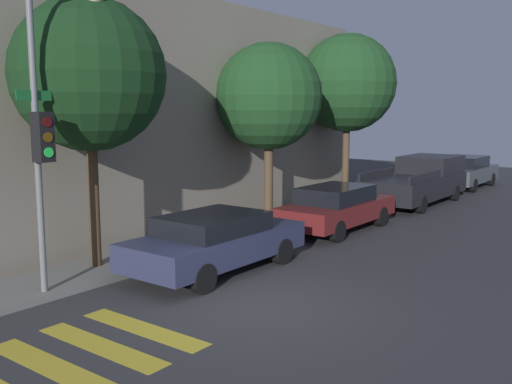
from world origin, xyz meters
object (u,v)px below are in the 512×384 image
Objects in this scene: traffic_light_pole at (53,100)px; tree_near_corner at (89,75)px; sedan_near_corner at (215,240)px; sedan_middle at (337,207)px; sedan_far_end at (464,171)px; tree_midblock at (269,97)px; tree_far_end at (347,83)px; pickup_truck at (419,180)px.

tree_near_corner is at bearing 29.39° from traffic_light_pole.
tree_near_corner is (-1.61, 2.07, 3.57)m from sedan_near_corner.
traffic_light_pole is at bearing 171.45° from sedan_middle.
sedan_near_corner is at bearing 180.00° from sedan_middle.
traffic_light_pole is 4.46m from sedan_near_corner.
sedan_far_end is 19.46m from tree_near_corner.
tree_midblock is at bearing 170.62° from sedan_far_end.
sedan_middle is at bearing 180.00° from sedan_far_end.
pickup_truck is at bearing -45.17° from tree_far_end.
tree_near_corner reaches higher than sedan_near_corner.
traffic_light_pole is 1.73m from tree_near_corner.
traffic_light_pole is at bearing -150.61° from tree_near_corner.
sedan_far_end is 0.73× the size of tree_far_end.
pickup_truck is 14.05m from tree_near_corner.
tree_midblock reaches higher than sedan_middle.
sedan_far_end is 13.12m from tree_midblock.
tree_near_corner is (-7.04, 2.07, 3.56)m from sedan_middle.
sedan_far_end is at bearing -3.56° from traffic_light_pole.
tree_far_end is (9.80, 2.07, 3.82)m from sedan_near_corner.
traffic_light_pole is 1.31× the size of sedan_far_end.
sedan_far_end reaches higher than sedan_near_corner.
sedan_middle is at bearing -16.43° from tree_near_corner.
tree_near_corner reaches higher than tree_midblock.
traffic_light_pole is at bearing 157.26° from sedan_near_corner.
sedan_near_corner is 11.86m from pickup_truck.
sedan_near_corner is 0.74× the size of tree_near_corner.
sedan_middle is 0.79× the size of tree_midblock.
tree_near_corner is 0.93× the size of tree_far_end.
tree_far_end reaches higher than tree_near_corner.
sedan_near_corner is 0.95× the size of sedan_far_end.
sedan_middle is 0.75× the size of tree_near_corner.
tree_far_end reaches higher than pickup_truck.
sedan_middle is at bearing -8.55° from traffic_light_pole.
sedan_near_corner is at bearing 180.00° from sedan_far_end.
traffic_light_pole is 1.05× the size of pickup_truck.
sedan_far_end is at bearing -6.22° from tree_near_corner.
tree_far_end is (-2.06, 2.07, 3.65)m from pickup_truck.
sedan_far_end is at bearing 0.00° from sedan_middle.
traffic_light_pole reaches higher than sedan_middle.
sedan_near_corner is at bearing 180.00° from pickup_truck.
tree_far_end is at bearing -0.00° from tree_midblock.
traffic_light_pole reaches higher than tree_near_corner.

